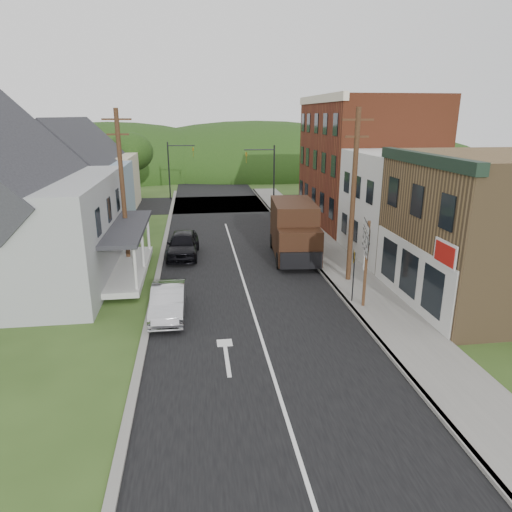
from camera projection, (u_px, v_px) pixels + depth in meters
name	position (u px, v px, depth m)	size (l,w,h in m)	color
ground	(254.00, 314.00, 20.62)	(120.00, 120.00, 0.00)	#2D4719
road	(234.00, 252.00, 30.09)	(9.00, 90.00, 0.02)	black
cross_road	(219.00, 204.00, 46.18)	(60.00, 9.00, 0.02)	black
sidewalk_right	(329.00, 256.00, 28.93)	(2.80, 55.00, 0.15)	slate
curb_right	(309.00, 257.00, 28.76)	(0.20, 55.00, 0.15)	slate
curb_left	(160.00, 263.00, 27.58)	(0.30, 55.00, 0.12)	slate
storefront_tan	(496.00, 231.00, 21.04)	(8.00, 8.00, 7.00)	brown
storefront_white	(419.00, 206.00, 28.22)	(8.00, 7.00, 6.50)	silver
storefront_red	(365.00, 162.00, 36.70)	(8.00, 12.00, 10.00)	brown
house_gray	(8.00, 204.00, 23.51)	(10.20, 12.24, 8.35)	#9EA0A3
house_blue	(79.00, 184.00, 34.21)	(7.14, 8.16, 7.28)	#8097AF
house_cream	(96.00, 170.00, 42.67)	(7.14, 8.16, 7.28)	beige
utility_pole_right	(353.00, 196.00, 23.28)	(1.60, 0.26, 9.00)	#472D19
utility_pole_left	(122.00, 188.00, 25.98)	(1.60, 0.26, 9.00)	#472D19
traffic_signal_right	(267.00, 170.00, 42.31)	(2.87, 0.20, 6.00)	black
traffic_signal_left	(175.00, 164.00, 47.83)	(2.87, 0.20, 6.00)	black
tree_left_d	(130.00, 152.00, 48.32)	(4.80, 4.80, 6.94)	#382616
forested_ridge	(209.00, 172.00, 72.69)	(90.00, 30.00, 16.00)	black
silver_sedan	(168.00, 302.00, 20.24)	(1.45, 4.17, 1.37)	#B8B7BD
dark_sedan	(183.00, 244.00, 28.79)	(1.89, 4.71, 1.60)	black
delivery_van	(294.00, 231.00, 28.29)	(3.03, 6.41, 3.48)	black
route_sign_cluster	(366.00, 252.00, 20.44)	(0.68, 2.24, 4.02)	#472D19
warning_sign	(353.00, 268.00, 21.25)	(0.21, 0.69, 2.55)	black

